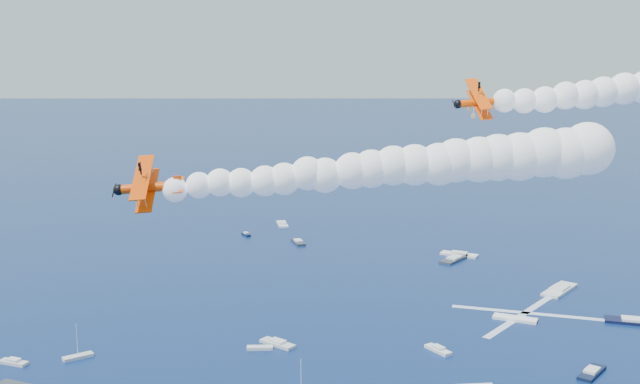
% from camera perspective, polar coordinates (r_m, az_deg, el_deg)
% --- Properties ---
extents(biplane_lead, '(10.26, 11.11, 7.93)m').
position_cam_1_polar(biplane_lead, '(100.47, 11.70, 6.43)').
color(biplane_lead, '#FC4C05').
extents(biplane_trail, '(12.31, 13.48, 9.56)m').
position_cam_1_polar(biplane_trail, '(94.78, -12.33, 0.32)').
color(biplane_trail, '#ED4505').
extents(smoke_trail_trail, '(58.05, 49.43, 10.58)m').
position_cam_1_polar(smoke_trail_trail, '(93.59, 4.56, 1.71)').
color(smoke_trail_trail, white).
extents(spectator_boats, '(230.26, 175.96, 0.70)m').
position_cam_1_polar(spectator_boats, '(197.31, 10.91, -9.55)').
color(spectator_boats, black).
rests_on(spectator_boats, ground).
extents(boat_wakes, '(49.35, 82.71, 0.04)m').
position_cam_1_polar(boat_wakes, '(192.69, 12.22, -10.21)').
color(boat_wakes, white).
rests_on(boat_wakes, ground).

